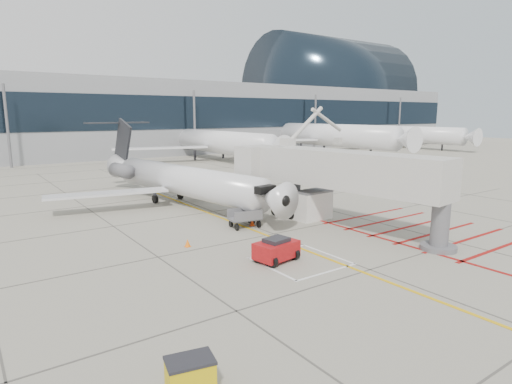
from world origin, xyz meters
TOP-DOWN VIEW (x-y plane):
  - ground_plane at (0.00, 0.00)m, footprint 260.00×260.00m
  - regional_jet at (-0.57, 13.42)m, footprint 25.19×29.97m
  - jet_bridge at (5.04, 1.86)m, footprint 10.46×18.51m
  - pushback_tug at (-3.06, -0.22)m, footprint 2.51×1.80m
  - spill_bin at (-11.82, -7.61)m, footprint 1.44×1.11m
  - baggage_cart at (-0.62, 6.47)m, footprint 2.28×1.63m
  - ground_power_unit at (4.86, 5.58)m, footprint 2.78×1.69m
  - cone_nose at (-5.82, 4.77)m, footprint 0.34×0.34m
  - cone_side at (0.05, 6.53)m, footprint 0.34×0.34m
  - terminal_building at (10.00, 70.00)m, footprint 180.00×28.00m
  - terminal_glass_band at (10.00, 55.95)m, footprint 180.00×0.10m
  - terminal_dome at (70.00, 70.00)m, footprint 40.00×28.00m
  - bg_aircraft_c at (19.55, 46.00)m, footprint 33.45×37.17m
  - bg_aircraft_d at (44.05, 46.00)m, footprint 38.85×43.17m
  - bg_aircraft_e at (69.48, 46.00)m, footprint 33.26×36.95m

SIDE VIEW (x-z plane):
  - ground_plane at x=0.00m, z-range 0.00..0.00m
  - cone_side at x=0.05m, z-range 0.00..0.47m
  - cone_nose at x=-5.82m, z-range 0.00..0.47m
  - spill_bin at x=-11.82m, z-range 0.00..1.11m
  - baggage_cart at x=-0.62m, z-range 0.00..1.33m
  - pushback_tug at x=-3.06m, z-range 0.00..1.35m
  - ground_power_unit at x=4.86m, z-range 0.00..2.15m
  - jet_bridge at x=5.04m, z-range 0.00..7.05m
  - regional_jet at x=-0.57m, z-range 0.00..7.13m
  - bg_aircraft_e at x=69.48m, z-range 0.00..11.09m
  - bg_aircraft_c at x=19.55m, z-range 0.00..11.15m
  - bg_aircraft_d at x=44.05m, z-range 0.00..12.95m
  - terminal_building at x=10.00m, z-range 0.00..14.00m
  - terminal_glass_band at x=10.00m, z-range 5.00..11.00m
  - terminal_dome at x=70.00m, z-range 0.00..28.00m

